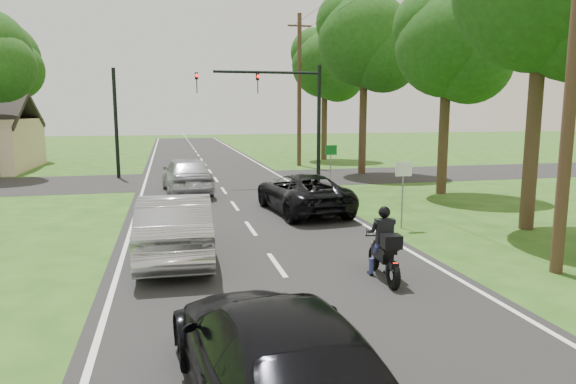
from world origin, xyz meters
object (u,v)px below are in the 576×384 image
at_px(dark_suv, 302,193).
at_px(sign_green, 331,157).
at_px(utility_pole_far, 299,90).
at_px(sign_white, 403,179).
at_px(motorcycle_rider, 385,251).
at_px(utility_pole_near, 575,46).
at_px(traffic_signal, 284,102).
at_px(silver_suv, 187,174).
at_px(dark_car_behind, 275,357).
at_px(silver_sedan, 175,226).

relative_size(dark_suv, sign_green, 2.42).
xyz_separation_m(utility_pole_far, sign_white, (-1.50, -19.02, -3.49)).
bearing_deg(utility_pole_far, sign_green, -96.73).
bearing_deg(motorcycle_rider, sign_white, 65.25).
xyz_separation_m(sign_white, sign_green, (0.20, 8.00, 0.00)).
distance_m(utility_pole_near, utility_pole_far, 24.00).
xyz_separation_m(traffic_signal, sign_white, (1.36, -11.02, -2.54)).
bearing_deg(traffic_signal, silver_suv, -155.15).
relative_size(utility_pole_near, utility_pole_far, 1.00).
distance_m(sign_white, sign_green, 8.00).
relative_size(dark_suv, utility_pole_far, 0.51).
relative_size(motorcycle_rider, traffic_signal, 0.30).
xyz_separation_m(motorcycle_rider, dark_car_behind, (-3.38, -4.44, 0.10)).
bearing_deg(dark_car_behind, silver_suv, -94.10).
height_order(traffic_signal, sign_white, traffic_signal).
xyz_separation_m(utility_pole_near, sign_green, (-1.30, 12.98, -3.49)).
relative_size(traffic_signal, sign_white, 3.00).
height_order(silver_suv, sign_green, sign_green).
bearing_deg(dark_car_behind, traffic_signal, -108.37).
bearing_deg(utility_pole_near, sign_white, 106.76).
bearing_deg(utility_pole_far, dark_car_behind, -104.96).
relative_size(silver_sedan, silver_suv, 1.00).
bearing_deg(silver_suv, utility_pole_near, 115.86).
bearing_deg(motorcycle_rider, traffic_signal, 90.40).
bearing_deg(silver_suv, sign_green, 169.89).
height_order(dark_suv, silver_sedan, silver_sedan).
distance_m(dark_suv, utility_pole_near, 10.11).
bearing_deg(silver_sedan, sign_white, -163.97).
xyz_separation_m(silver_suv, utility_pole_far, (7.88, 10.33, 4.23)).
bearing_deg(motorcycle_rider, sign_green, 82.38).
relative_size(dark_suv, silver_suv, 1.04).
bearing_deg(utility_pole_far, sign_white, -94.51).
height_order(silver_sedan, traffic_signal, traffic_signal).
bearing_deg(silver_suv, utility_pole_far, -131.44).
bearing_deg(utility_pole_near, traffic_signal, 100.14).
distance_m(silver_sedan, dark_car_behind, 7.28).
distance_m(motorcycle_rider, dark_suv, 7.83).
relative_size(traffic_signal, utility_pole_far, 0.64).
bearing_deg(dark_suv, sign_green, -124.57).
distance_m(dark_suv, sign_white, 4.15).
distance_m(dark_suv, silver_sedan, 6.87).
relative_size(dark_suv, sign_white, 2.42).
bearing_deg(utility_pole_near, dark_suv, 115.47).
xyz_separation_m(dark_suv, sign_green, (2.62, 4.74, 0.87)).
bearing_deg(motorcycle_rider, silver_sedan, 153.17).
bearing_deg(motorcycle_rider, utility_pole_near, -0.71).
distance_m(motorcycle_rider, dark_car_behind, 5.58).
distance_m(traffic_signal, sign_white, 11.39).
bearing_deg(traffic_signal, motorcycle_rider, -94.57).
distance_m(traffic_signal, utility_pole_near, 16.28).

